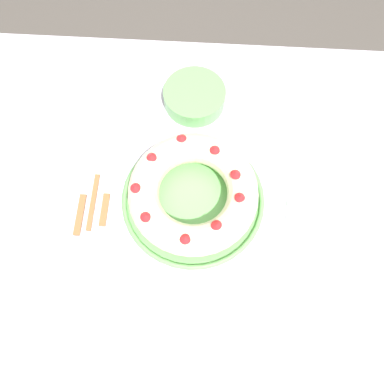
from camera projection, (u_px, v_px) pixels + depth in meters
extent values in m
plane|color=#4C4742|center=(192.00, 267.00, 1.63)|extent=(8.00, 8.00, 0.00)
cube|color=silver|center=(192.00, 214.00, 0.94)|extent=(1.26, 1.07, 0.03)
cylinder|color=brown|center=(57.00, 124.00, 1.47)|extent=(0.06, 0.06, 0.73)
cylinder|color=brown|center=(344.00, 139.00, 1.45)|extent=(0.06, 0.06, 0.73)
cylinder|color=#6BB760|center=(192.00, 200.00, 0.93)|extent=(0.34, 0.34, 0.01)
torus|color=#6BB760|center=(192.00, 198.00, 0.92)|extent=(0.35, 0.35, 0.01)
torus|color=beige|center=(192.00, 192.00, 0.88)|extent=(0.31, 0.31, 0.07)
cone|color=red|center=(152.00, 156.00, 0.86)|extent=(0.04, 0.04, 0.01)
cone|color=red|center=(135.00, 187.00, 0.84)|extent=(0.03, 0.03, 0.01)
cone|color=red|center=(145.00, 216.00, 0.81)|extent=(0.04, 0.04, 0.01)
cone|color=red|center=(185.00, 238.00, 0.79)|extent=(0.03, 0.03, 0.01)
cone|color=red|center=(217.00, 225.00, 0.80)|extent=(0.03, 0.03, 0.01)
cone|color=red|center=(240.00, 197.00, 0.83)|extent=(0.04, 0.04, 0.01)
cone|color=red|center=(236.00, 173.00, 0.85)|extent=(0.04, 0.04, 0.01)
cone|color=red|center=(215.00, 149.00, 0.87)|extent=(0.03, 0.03, 0.01)
cone|color=red|center=(182.00, 137.00, 0.88)|extent=(0.04, 0.04, 0.01)
cube|color=#936038|center=(93.00, 202.00, 0.93)|extent=(0.01, 0.15, 0.01)
cube|color=silver|center=(99.00, 165.00, 0.97)|extent=(0.02, 0.06, 0.01)
cube|color=#936038|center=(80.00, 215.00, 0.92)|extent=(0.02, 0.10, 0.01)
cube|color=silver|center=(88.00, 172.00, 0.96)|extent=(0.02, 0.13, 0.00)
cube|color=#936038|center=(105.00, 210.00, 0.92)|extent=(0.02, 0.08, 0.01)
cube|color=silver|center=(110.00, 175.00, 0.95)|extent=(0.02, 0.10, 0.00)
cylinder|color=#6BB760|center=(195.00, 97.00, 1.02)|extent=(0.17, 0.17, 0.05)
cube|color=#B2D1B7|center=(320.00, 218.00, 0.91)|extent=(0.18, 0.13, 0.00)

